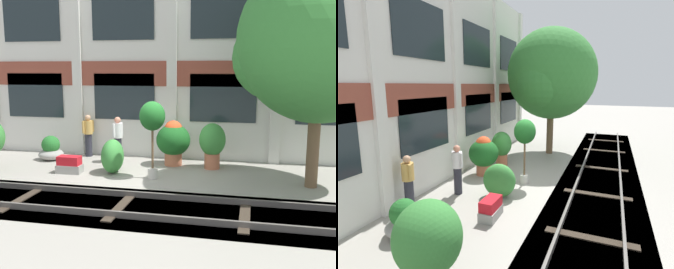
% 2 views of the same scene
% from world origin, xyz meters
% --- Properties ---
extents(ground_plane, '(80.00, 80.00, 0.00)m').
position_xyz_m(ground_plane, '(0.00, 0.00, 0.00)').
color(ground_plane, '#9E998E').
extents(apartment_facade, '(14.93, 0.64, 7.72)m').
position_xyz_m(apartment_facade, '(-0.00, 3.13, 3.85)').
color(apartment_facade, silver).
rests_on(apartment_facade, ground).
extents(rail_tracks, '(22.57, 2.80, 0.43)m').
position_xyz_m(rail_tracks, '(0.00, -2.42, -0.13)').
color(rail_tracks, '#5B5449').
rests_on(rail_tracks, ground).
extents(broadleaf_tree, '(4.60, 4.38, 6.25)m').
position_xyz_m(broadleaf_tree, '(4.55, 0.22, 3.92)').
color(broadleaf_tree, brown).
rests_on(broadleaf_tree, ground).
extents(potted_plant_square_trough, '(0.81, 0.46, 0.55)m').
position_xyz_m(potted_plant_square_trough, '(-2.76, 0.13, 0.26)').
color(potted_plant_square_trough, gray).
rests_on(potted_plant_square_trough, ground).
extents(potted_plant_stone_basin, '(1.16, 1.16, 1.55)m').
position_xyz_m(potted_plant_stone_basin, '(0.26, 1.87, 0.87)').
color(potted_plant_stone_basin, '#B76647').
rests_on(potted_plant_stone_basin, ground).
extents(potted_plant_low_pan, '(0.77, 0.77, 2.34)m').
position_xyz_m(potted_plant_low_pan, '(-0.01, 0.10, 1.80)').
color(potted_plant_low_pan, beige).
rests_on(potted_plant_low_pan, ground).
extents(potted_plant_glazed_jar, '(0.87, 0.87, 1.52)m').
position_xyz_m(potted_plant_glazed_jar, '(1.61, 1.68, 0.88)').
color(potted_plant_glazed_jar, '#B76647').
rests_on(potted_plant_glazed_jar, ground).
extents(potted_plant_wide_bowl, '(0.90, 0.90, 0.89)m').
position_xyz_m(potted_plant_wide_bowl, '(-4.24, 1.68, 0.37)').
color(potted_plant_wide_bowl, gray).
rests_on(potted_plant_wide_bowl, ground).
extents(resident_by_doorway, '(0.34, 0.51, 1.62)m').
position_xyz_m(resident_by_doorway, '(-1.72, 1.81, 0.87)').
color(resident_by_doorway, '#282833').
rests_on(resident_by_doorway, ground).
extents(resident_watching_tracks, '(0.34, 0.48, 1.58)m').
position_xyz_m(resident_watching_tracks, '(-3.14, 2.53, 0.84)').
color(resident_watching_tracks, '#282833').
rests_on(resident_watching_tracks, ground).
extents(topiary_hedge, '(0.81, 1.12, 1.08)m').
position_xyz_m(topiary_hedge, '(-1.42, 0.47, 0.54)').
color(topiary_hedge, '#388438').
rests_on(topiary_hedge, ground).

